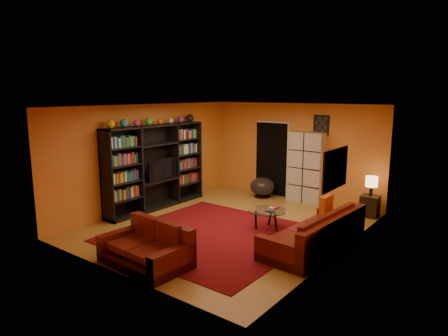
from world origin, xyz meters
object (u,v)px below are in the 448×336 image
Objects in this scene: coffee_table at (267,212)px; bowl_chair at (262,187)px; entertainment_unit at (156,167)px; loveseat at (149,247)px; storage_cabinet at (306,167)px; table_lamp at (372,182)px; tv at (160,169)px; sofa at (318,235)px; side_table at (370,206)px.

coffee_table is 1.19× the size of bowl_chair.
loveseat is at bearing -45.43° from entertainment_unit.
table_lamp is (1.79, -0.26, -0.11)m from storage_cabinet.
sofa is (4.37, -0.20, -0.70)m from tv.
table_lamp reaches higher than side_table.
bowl_chair is 1.37× the size of side_table.
tv is 0.50× the size of storage_cabinet.
coffee_table is at bearing -123.16° from side_table.
entertainment_unit is at bearing 149.21° from tv.
coffee_table is 2.67m from side_table.
tv is 1.14× the size of coffee_table.
bowl_chair is (-0.81, 4.92, 0.01)m from loveseat.
entertainment_unit reaches higher than storage_cabinet.
tv is 3.49m from loveseat.
loveseat is at bearing -80.70° from bowl_chair.
storage_cabinet is at bearing 171.84° from table_lamp.
tv is 0.59× the size of loveseat.
tv reaches higher than bowl_chair.
storage_cabinet is at bearing -0.65° from loveseat.
sofa is 3.58× the size of bowl_chair.
loveseat is 5.27m from storage_cabinet.
entertainment_unit is 1.61× the size of storage_cabinet.
table_lamp is (2.14, 4.96, 0.54)m from loveseat.
coffee_table is 2.57m from storage_cabinet.
coffee_table is 2.65m from bowl_chair.
side_table is 0.57m from table_lamp.
tv is 1.36× the size of bowl_chair.
tv is 5.16m from side_table.
entertainment_unit reaches higher than loveseat.
sofa is at bearing -92.34° from table_lamp.
storage_cabinet is at bearing 45.64° from entertainment_unit.
storage_cabinet reaches higher than bowl_chair.
bowl_chair is at bearing 57.79° from entertainment_unit.
side_table is at bearing 29.34° from entertainment_unit.
entertainment_unit is at bearing -174.18° from coffee_table.
side_table is (2.14, 4.96, -0.03)m from loveseat.
sofa reaches higher than coffee_table.
sofa is at bearing -38.21° from loveseat.
tv is at bearing -151.20° from table_lamp.
coffee_table is at bearing 166.38° from sofa.
entertainment_unit is 3.24× the size of tv.
entertainment_unit reaches higher than coffee_table.
loveseat is 1.94× the size of coffee_table.
sofa is 5.33× the size of table_lamp.
table_lamp is (0.00, 0.00, 0.57)m from side_table.
entertainment_unit reaches higher than tv.
tv is 5.11m from table_lamp.
bowl_chair is (-1.49, 2.19, -0.07)m from coffee_table.
tv is at bearing -175.66° from coffee_table.
sofa is 1.31× the size of storage_cabinet.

